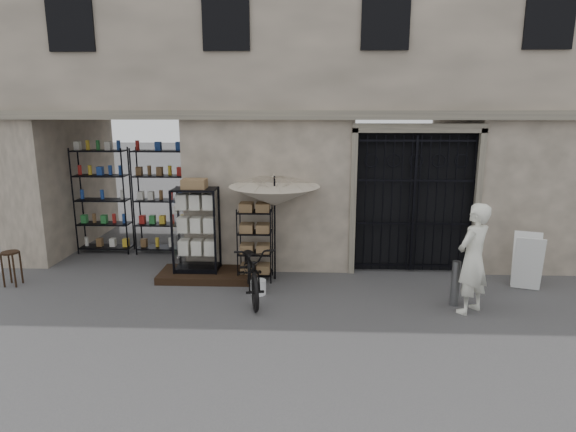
{
  "coord_description": "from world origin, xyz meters",
  "views": [
    {
      "loc": [
        -0.43,
        -7.63,
        3.39
      ],
      "look_at": [
        -0.8,
        1.4,
        1.35
      ],
      "focal_mm": 30.0,
      "sensor_mm": 36.0,
      "label": 1
    }
  ],
  "objects_px": {
    "bicycle": "(252,296)",
    "steel_bollard": "(455,283)",
    "display_cabinet": "(196,234)",
    "white_bucket": "(258,287)",
    "wire_rack": "(255,244)",
    "shopkeeper": "(468,312)",
    "market_umbrella": "(274,191)",
    "wooden_stool": "(12,268)",
    "easel_sign": "(527,262)"
  },
  "relations": [
    {
      "from": "bicycle",
      "to": "shopkeeper",
      "type": "height_order",
      "value": "bicycle"
    },
    {
      "from": "market_umbrella",
      "to": "wooden_stool",
      "type": "distance_m",
      "value": 5.32
    },
    {
      "from": "white_bucket",
      "to": "wooden_stool",
      "type": "height_order",
      "value": "wooden_stool"
    },
    {
      "from": "easel_sign",
      "to": "bicycle",
      "type": "bearing_deg",
      "value": -154.67
    },
    {
      "from": "wire_rack",
      "to": "steel_bollard",
      "type": "distance_m",
      "value": 3.82
    },
    {
      "from": "market_umbrella",
      "to": "white_bucket",
      "type": "xyz_separation_m",
      "value": [
        -0.25,
        -0.82,
        -1.68
      ]
    },
    {
      "from": "market_umbrella",
      "to": "easel_sign",
      "type": "distance_m",
      "value": 5.0
    },
    {
      "from": "wooden_stool",
      "to": "steel_bollard",
      "type": "distance_m",
      "value": 8.34
    },
    {
      "from": "bicycle",
      "to": "easel_sign",
      "type": "xyz_separation_m",
      "value": [
        5.18,
        0.6,
        0.54
      ]
    },
    {
      "from": "white_bucket",
      "to": "bicycle",
      "type": "bearing_deg",
      "value": -133.02
    },
    {
      "from": "steel_bollard",
      "to": "easel_sign",
      "type": "height_order",
      "value": "easel_sign"
    },
    {
      "from": "bicycle",
      "to": "steel_bollard",
      "type": "distance_m",
      "value": 3.62
    },
    {
      "from": "white_bucket",
      "to": "shopkeeper",
      "type": "height_order",
      "value": "white_bucket"
    },
    {
      "from": "wire_rack",
      "to": "shopkeeper",
      "type": "height_order",
      "value": "wire_rack"
    },
    {
      "from": "market_umbrella",
      "to": "steel_bollard",
      "type": "height_order",
      "value": "market_umbrella"
    },
    {
      "from": "steel_bollard",
      "to": "easel_sign",
      "type": "distance_m",
      "value": 1.81
    },
    {
      "from": "display_cabinet",
      "to": "easel_sign",
      "type": "xyz_separation_m",
      "value": [
        6.41,
        -0.38,
        -0.37
      ]
    },
    {
      "from": "wooden_stool",
      "to": "bicycle",
      "type": "bearing_deg",
      "value": -4.58
    },
    {
      "from": "easel_sign",
      "to": "wooden_stool",
      "type": "bearing_deg",
      "value": -160.01
    },
    {
      "from": "display_cabinet",
      "to": "white_bucket",
      "type": "height_order",
      "value": "display_cabinet"
    },
    {
      "from": "wire_rack",
      "to": "steel_bollard",
      "type": "height_order",
      "value": "wire_rack"
    },
    {
      "from": "wire_rack",
      "to": "easel_sign",
      "type": "relative_size",
      "value": 1.42
    },
    {
      "from": "display_cabinet",
      "to": "wooden_stool",
      "type": "distance_m",
      "value": 3.59
    },
    {
      "from": "wire_rack",
      "to": "shopkeeper",
      "type": "bearing_deg",
      "value": -40.85
    },
    {
      "from": "display_cabinet",
      "to": "wooden_stool",
      "type": "height_order",
      "value": "display_cabinet"
    },
    {
      "from": "market_umbrella",
      "to": "shopkeeper",
      "type": "height_order",
      "value": "market_umbrella"
    },
    {
      "from": "market_umbrella",
      "to": "shopkeeper",
      "type": "bearing_deg",
      "value": -23.31
    },
    {
      "from": "market_umbrella",
      "to": "wire_rack",
      "type": "bearing_deg",
      "value": -175.64
    },
    {
      "from": "white_bucket",
      "to": "shopkeeper",
      "type": "distance_m",
      "value": 3.71
    },
    {
      "from": "shopkeeper",
      "to": "market_umbrella",
      "type": "bearing_deg",
      "value": -62.53
    },
    {
      "from": "display_cabinet",
      "to": "steel_bollard",
      "type": "distance_m",
      "value": 5.0
    },
    {
      "from": "market_umbrella",
      "to": "shopkeeper",
      "type": "relative_size",
      "value": 1.34
    },
    {
      "from": "bicycle",
      "to": "shopkeeper",
      "type": "bearing_deg",
      "value": -20.72
    },
    {
      "from": "white_bucket",
      "to": "shopkeeper",
      "type": "relative_size",
      "value": 0.15
    },
    {
      "from": "display_cabinet",
      "to": "white_bucket",
      "type": "relative_size",
      "value": 6.46
    },
    {
      "from": "shopkeeper",
      "to": "wire_rack",
      "type": "bearing_deg",
      "value": -59.95
    },
    {
      "from": "display_cabinet",
      "to": "bicycle",
      "type": "height_order",
      "value": "display_cabinet"
    },
    {
      "from": "wire_rack",
      "to": "market_umbrella",
      "type": "xyz_separation_m",
      "value": [
        0.39,
        0.03,
        1.09
      ]
    },
    {
      "from": "wooden_stool",
      "to": "shopkeeper",
      "type": "bearing_deg",
      "value": -6.1
    },
    {
      "from": "wire_rack",
      "to": "steel_bollard",
      "type": "relative_size",
      "value": 1.85
    },
    {
      "from": "bicycle",
      "to": "display_cabinet",
      "type": "bearing_deg",
      "value": 128.53
    },
    {
      "from": "display_cabinet",
      "to": "white_bucket",
      "type": "xyz_separation_m",
      "value": [
        1.33,
        -0.87,
        -0.77
      ]
    },
    {
      "from": "display_cabinet",
      "to": "market_umbrella",
      "type": "height_order",
      "value": "market_umbrella"
    },
    {
      "from": "wire_rack",
      "to": "bicycle",
      "type": "bearing_deg",
      "value": -108.09
    },
    {
      "from": "wire_rack",
      "to": "market_umbrella",
      "type": "relative_size",
      "value": 0.59
    },
    {
      "from": "bicycle",
      "to": "steel_bollard",
      "type": "relative_size",
      "value": 2.48
    },
    {
      "from": "wooden_stool",
      "to": "easel_sign",
      "type": "relative_size",
      "value": 0.65
    },
    {
      "from": "wooden_stool",
      "to": "easel_sign",
      "type": "height_order",
      "value": "easel_sign"
    },
    {
      "from": "steel_bollard",
      "to": "wooden_stool",
      "type": "bearing_deg",
      "value": 175.68
    },
    {
      "from": "display_cabinet",
      "to": "easel_sign",
      "type": "height_order",
      "value": "display_cabinet"
    }
  ]
}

